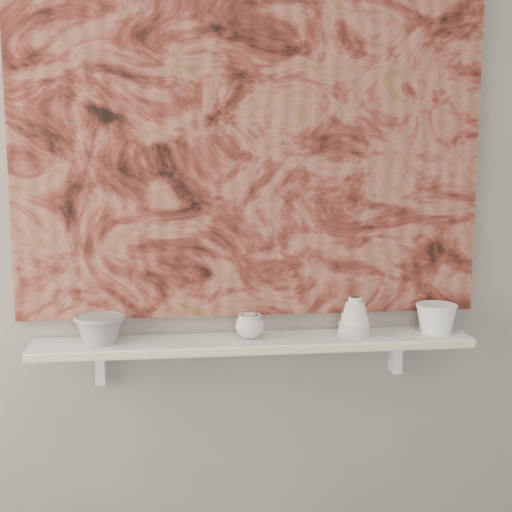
{
  "coord_description": "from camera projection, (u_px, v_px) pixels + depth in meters",
  "views": [
    {
      "loc": [
        -0.25,
        -0.69,
        1.53
      ],
      "look_at": [
        0.0,
        1.49,
        1.2
      ],
      "focal_mm": 50.0,
      "sensor_mm": 36.0,
      "label": 1
    }
  ],
  "objects": [
    {
      "name": "shelf",
      "position": [
        254.0,
        343.0,
        2.28
      ],
      "size": [
        1.4,
        0.18,
        0.03
      ],
      "primitive_type": "cube",
      "color": "white",
      "rests_on": "wall_back"
    },
    {
      "name": "bowl_grey",
      "position": [
        100.0,
        329.0,
        2.21
      ],
      "size": [
        0.21,
        0.21,
        0.09
      ],
      "primitive_type": null,
      "rotation": [
        0.0,
        0.0,
        0.41
      ],
      "color": "gray",
      "rests_on": "shelf"
    },
    {
      "name": "house_motif",
      "position": [
        387.0,
        240.0,
        2.35
      ],
      "size": [
        0.09,
        0.0,
        0.08
      ],
      "primitive_type": "cube",
      "color": "black",
      "rests_on": "painting"
    },
    {
      "name": "shelf_stripe",
      "position": [
        257.0,
        351.0,
        2.19
      ],
      "size": [
        1.4,
        0.01,
        0.02
      ],
      "primitive_type": "cube",
      "color": "beige",
      "rests_on": "shelf"
    },
    {
      "name": "bowl_white",
      "position": [
        436.0,
        318.0,
        2.34
      ],
      "size": [
        0.16,
        0.16,
        0.1
      ],
      "primitive_type": null,
      "rotation": [
        0.0,
        0.0,
        0.18
      ],
      "color": "white",
      "rests_on": "shelf"
    },
    {
      "name": "bracket_right",
      "position": [
        395.0,
        355.0,
        2.41
      ],
      "size": [
        0.03,
        0.06,
        0.12
      ],
      "primitive_type": "cube",
      "color": "white",
      "rests_on": "wall_back"
    },
    {
      "name": "wall_back",
      "position": [
        250.0,
        205.0,
        2.31
      ],
      "size": [
        3.6,
        0.0,
        3.6
      ],
      "primitive_type": "plane",
      "rotation": [
        1.57,
        0.0,
        0.0
      ],
      "color": "gray",
      "rests_on": "floor"
    },
    {
      "name": "bracket_left",
      "position": [
        101.0,
        365.0,
        2.29
      ],
      "size": [
        0.03,
        0.06,
        0.12
      ],
      "primitive_type": "cube",
      "color": "white",
      "rests_on": "wall_back"
    },
    {
      "name": "painting",
      "position": [
        251.0,
        145.0,
        2.26
      ],
      "size": [
        1.5,
        0.02,
        1.1
      ],
      "primitive_type": "cube",
      "color": "maroon",
      "rests_on": "wall_back"
    },
    {
      "name": "cup_cream",
      "position": [
        250.0,
        326.0,
        2.27
      ],
      "size": [
        0.11,
        0.11,
        0.08
      ],
      "primitive_type": null,
      "rotation": [
        0.0,
        0.0,
        0.3
      ],
      "color": "beige",
      "rests_on": "shelf"
    },
    {
      "name": "bell_vessel",
      "position": [
        355.0,
        316.0,
        2.3
      ],
      "size": [
        0.15,
        0.15,
        0.13
      ],
      "primitive_type": null,
      "rotation": [
        0.0,
        0.0,
        -0.36
      ],
      "color": "silver",
      "rests_on": "shelf"
    }
  ]
}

